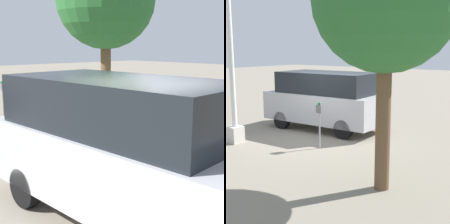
% 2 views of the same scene
% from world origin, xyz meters
% --- Properties ---
extents(ground_plane, '(80.00, 80.00, 0.00)m').
position_xyz_m(ground_plane, '(0.00, 0.00, 0.00)').
color(ground_plane, gray).
extents(parking_meter_near, '(0.20, 0.11, 1.47)m').
position_xyz_m(parking_meter_near, '(-0.72, 0.68, 1.08)').
color(parking_meter_near, '#9E9EA3').
rests_on(parking_meter_near, ground).
extents(parking_meter_far, '(0.20, 0.11, 1.36)m').
position_xyz_m(parking_meter_far, '(-7.98, 0.58, 1.00)').
color(parking_meter_far, '#9E9EA3').
rests_on(parking_meter_far, ground).
extents(parked_van, '(4.73, 2.24, 2.21)m').
position_xyz_m(parked_van, '(0.81, -1.48, 1.18)').
color(parked_van, '#B2B2B7').
rests_on(parked_van, ground).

